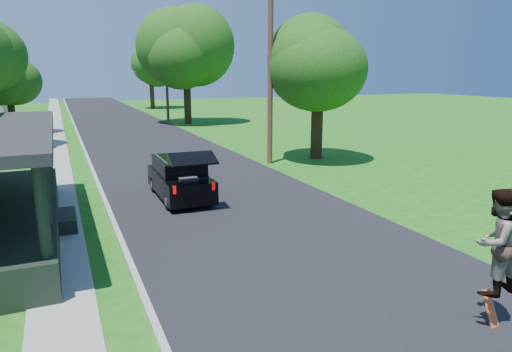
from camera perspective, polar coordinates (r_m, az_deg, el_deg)
name	(u,v)px	position (r m, az deg, el deg)	size (l,w,h in m)	color
ground	(326,276)	(10.87, 8.73, -12.27)	(140.00, 140.00, 0.00)	#135E12
street	(154,147)	(29.14, -12.65, 3.50)	(8.00, 120.00, 0.02)	black
curb	(85,152)	(28.67, -20.62, 2.83)	(0.15, 120.00, 0.12)	#989893
sidewalk	(56,154)	(28.64, -23.71, 2.56)	(1.30, 120.00, 0.03)	gray
black_suv	(180,178)	(17.04, -9.48, -0.28)	(1.69, 4.32, 2.01)	black
skateboarder	(496,242)	(9.18, 27.78, -7.29)	(1.02, 0.83, 1.95)	black
skateboard	(491,312)	(9.86, 27.31, -14.92)	(0.28, 0.44, 0.75)	#B83C0F
tree_left_far	(7,73)	(38.66, -28.71, 11.20)	(5.21, 5.29, 6.93)	black
tree_right_near	(318,61)	(24.72, 7.71, 14.00)	(5.92, 5.56, 7.90)	black
tree_right_mid	(185,44)	(41.87, -8.88, 15.94)	(8.01, 7.78, 10.55)	black
tree_right_far	(150,62)	(60.19, -13.10, 13.75)	(6.28, 6.30, 8.94)	black
utility_pole_near	(270,61)	(23.09, 1.81, 14.23)	(1.63, 0.31, 9.98)	#422B1F
utility_pole_far	(166,70)	(45.03, -11.16, 12.88)	(1.51, 0.56, 9.27)	#422B1F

